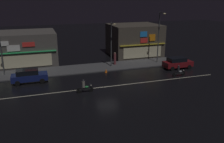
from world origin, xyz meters
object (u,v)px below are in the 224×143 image
object	(u,v)px
streetlamp_mid	(112,41)
parked_car_near_kerb	(29,76)
streetlamp_west	(0,47)
traffic_cone	(106,71)
pedestrian_on_sidewalk	(115,59)
streetlamp_east	(159,34)
parked_car_trailing	(177,63)
motorcycle_following	(179,72)
motorcycle_lead	(84,87)

from	to	relation	value
streetlamp_mid	parked_car_near_kerb	size ratio (longest dim) A/B	1.53
streetlamp_west	traffic_cone	world-z (taller)	streetlamp_west
traffic_cone	pedestrian_on_sidewalk	bearing A→B (deg)	52.95
streetlamp_west	streetlamp_east	world-z (taller)	streetlamp_east
streetlamp_mid	streetlamp_west	bearing A→B (deg)	177.59
parked_car_trailing	motorcycle_following	xyz separation A→B (m)	(-1.87, -3.24, -0.24)
parked_car_near_kerb	traffic_cone	distance (m)	10.26
streetlamp_east	traffic_cone	bearing A→B (deg)	-167.04
parked_car_near_kerb	motorcycle_following	bearing A→B (deg)	169.15
motorcycle_lead	traffic_cone	bearing A→B (deg)	-117.94
streetlamp_mid	streetlamp_east	distance (m)	7.75
pedestrian_on_sidewalk	streetlamp_east	bearing A→B (deg)	8.47
streetlamp_west	traffic_cone	distance (m)	14.24
parked_car_near_kerb	traffic_cone	xyz separation A→B (m)	(10.20, 0.90, -0.59)
motorcycle_following	parked_car_trailing	bearing A→B (deg)	52.37
motorcycle_lead	motorcycle_following	bearing A→B (deg)	-165.48
parked_car_trailing	traffic_cone	size ratio (longest dim) A/B	7.82
streetlamp_east	motorcycle_lead	size ratio (longest dim) A/B	4.14
parked_car_near_kerb	motorcycle_lead	distance (m)	7.92
streetlamp_west	parked_car_near_kerb	distance (m)	5.86
streetlamp_east	pedestrian_on_sidewalk	world-z (taller)	streetlamp_east
motorcycle_following	streetlamp_east	bearing A→B (deg)	78.12
streetlamp_east	parked_car_near_kerb	xyz separation A→B (m)	(-19.48, -3.03, -3.86)
streetlamp_mid	traffic_cone	size ratio (longest dim) A/B	11.98
motorcycle_lead	parked_car_trailing	bearing A→B (deg)	-154.66
streetlamp_west	motorcycle_lead	distance (m)	13.28
streetlamp_west	parked_car_trailing	xyz separation A→B (m)	(24.11, -4.13, -3.13)
streetlamp_west	motorcycle_lead	size ratio (longest dim) A/B	3.40
motorcycle_lead	motorcycle_following	size ratio (longest dim) A/B	1.00
streetlamp_west	motorcycle_following	distance (m)	23.67
streetlamp_mid	streetlamp_east	bearing A→B (deg)	-0.55
streetlamp_west	streetlamp_east	distance (m)	22.75
motorcycle_following	traffic_cone	world-z (taller)	motorcycle_following
traffic_cone	parked_car_trailing	bearing A→B (deg)	-6.91
parked_car_near_kerb	parked_car_trailing	size ratio (longest dim) A/B	1.00
pedestrian_on_sidewalk	streetlamp_west	bearing A→B (deg)	-161.92
pedestrian_on_sidewalk	parked_car_trailing	distance (m)	9.40
traffic_cone	parked_car_near_kerb	bearing A→B (deg)	-174.97
streetlamp_west	pedestrian_on_sidewalk	size ratio (longest dim) A/B	3.39
streetlamp_west	pedestrian_on_sidewalk	xyz separation A→B (m)	(15.84, 0.32, -2.97)
parked_car_near_kerb	streetlamp_east	bearing A→B (deg)	-171.15
streetlamp_west	pedestrian_on_sidewalk	world-z (taller)	streetlamp_west
streetlamp_west	motorcycle_lead	bearing A→B (deg)	-45.11
pedestrian_on_sidewalk	motorcycle_lead	world-z (taller)	pedestrian_on_sidewalk
streetlamp_east	parked_car_near_kerb	bearing A→B (deg)	-171.15
pedestrian_on_sidewalk	parked_car_near_kerb	size ratio (longest dim) A/B	0.44
streetlamp_east	pedestrian_on_sidewalk	size ratio (longest dim) A/B	4.12
parked_car_near_kerb	streetlamp_mid	bearing A→B (deg)	-165.19
streetlamp_east	motorcycle_following	world-z (taller)	streetlamp_east
streetlamp_west	streetlamp_east	xyz separation A→B (m)	(22.73, -0.71, 0.73)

